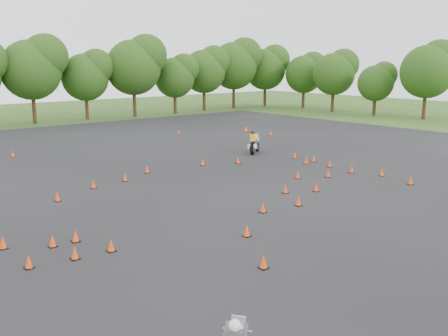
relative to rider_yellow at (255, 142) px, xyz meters
name	(u,v)px	position (x,y,z in m)	size (l,w,h in m)	color
ground	(277,205)	(-8.95, -10.98, -0.88)	(140.00, 140.00, 0.00)	#2D5119
asphalt_pad	(202,183)	(-8.95, -4.98, -0.87)	(62.00, 62.00, 0.00)	black
treeline	(40,83)	(-7.43, 23.61, 3.81)	(86.98, 32.61, 10.82)	#224313
traffic_cones	(228,180)	(-7.93, -6.12, -0.65)	(36.33, 32.93, 0.45)	#F8420A
rider_yellow	(255,142)	(0.00, 0.00, 0.00)	(2.26, 0.69, 1.74)	#FFAE16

